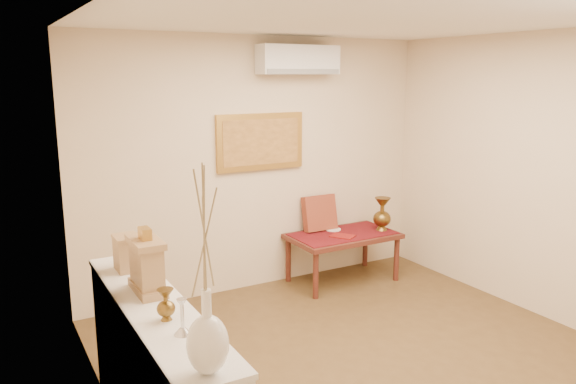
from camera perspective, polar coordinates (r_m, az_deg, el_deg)
floor at (r=4.67m, az=10.36°, el=-17.84°), size 4.50×4.50×0.00m
ceiling at (r=4.09m, az=11.82°, el=17.25°), size 4.50×4.50×0.00m
wall_back at (r=6.03m, az=-2.91°, el=2.78°), size 4.00×0.02×2.70m
wall_left at (r=3.29m, az=-16.73°, el=-5.44°), size 0.02×4.50×2.70m
wall_right at (r=5.66m, az=26.67°, el=0.93°), size 0.02×4.50×2.70m
white_vase at (r=2.47m, az=-8.40°, el=-7.53°), size 0.19×0.19×1.01m
candlestick at (r=3.01m, az=-10.69°, el=-12.34°), size 0.09×0.09×0.20m
brass_urn_small at (r=3.18m, az=-12.33°, el=-10.68°), size 0.10×0.10×0.23m
table_cloth at (r=6.32m, az=5.61°, el=-4.23°), size 1.14×0.59×0.01m
brass_urn_tall at (r=6.46m, az=9.55°, el=-1.85°), size 0.20×0.20×0.46m
plate at (r=6.44m, az=4.61°, el=-3.81°), size 0.18×0.18×0.01m
menu at (r=6.19m, az=5.56°, el=-4.48°), size 0.29×0.31×0.01m
cushion at (r=6.39m, az=3.22°, el=-2.13°), size 0.40×0.18×0.41m
display_ledge at (r=3.67m, az=-13.10°, el=-18.03°), size 0.37×2.02×0.98m
mantel_clock at (r=3.58m, az=-14.13°, el=-7.18°), size 0.17×0.36×0.41m
wooden_chest at (r=4.02m, az=-16.02°, el=-5.94°), size 0.16×0.21×0.24m
low_table at (r=6.34m, az=5.60°, el=-4.84°), size 1.20×0.70×0.55m
painting at (r=5.97m, az=-2.82°, el=5.12°), size 1.00×0.06×0.60m
ac_unit at (r=6.03m, az=1.04°, el=13.27°), size 0.90×0.25×0.30m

